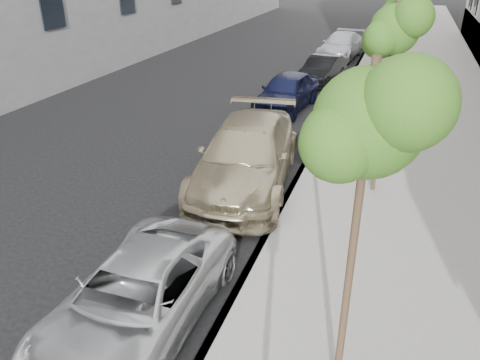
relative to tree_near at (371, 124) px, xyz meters
The scene contains 10 objects.
sidewalk 22.87m from the tree_near, 87.27° to the left, with size 6.40×72.00×0.14m, color gray.
curb 22.94m from the tree_near, 95.21° to the left, with size 0.15×72.00×0.14m, color #9E9B93.
tree_near is the anchor object (origin of this frame).
tree_mid 6.50m from the tree_near, 90.00° to the left, with size 1.52×1.32×4.75m.
tree_far 13.00m from the tree_near, 90.00° to the left, with size 1.54×1.34×4.67m.
minivan 4.79m from the tree_near, behind, with size 2.07×4.50×1.25m, color silver.
suv 7.59m from the tree_near, 118.91° to the left, with size 2.36×5.81×1.69m, color tan.
sedan_blue 13.98m from the tree_near, 106.85° to the left, with size 1.72×4.27×1.45m, color black.
sedan_black 18.29m from the tree_near, 100.67° to the left, with size 1.34×3.86×1.27m, color black.
sedan_rear 24.68m from the tree_near, 97.82° to the left, with size 2.01×4.95×1.44m, color #ABADB4.
Camera 1 is at (3.43, -3.38, 5.67)m, focal length 35.00 mm.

